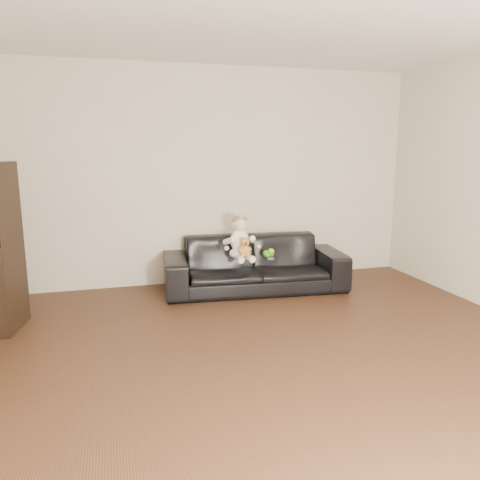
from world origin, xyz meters
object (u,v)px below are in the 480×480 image
object	(u,v)px
sofa	(254,264)
teddy_bear	(245,247)
baby	(240,240)
toy_rattle	(271,255)
toy_blue_disc	(271,259)
toy_green	(267,254)

from	to	relation	value
sofa	teddy_bear	size ratio (longest dim) A/B	9.38
sofa	baby	bearing A→B (deg)	-145.94
toy_rattle	toy_blue_disc	bearing A→B (deg)	-111.40
sofa	teddy_bear	world-z (taller)	teddy_bear
teddy_bear	toy_green	world-z (taller)	teddy_bear
toy_green	toy_rattle	distance (m)	0.05
sofa	toy_green	bearing A→B (deg)	-37.26
baby	toy_rattle	distance (m)	0.41
baby	toy_blue_disc	bearing A→B (deg)	-19.92
teddy_bear	baby	bearing A→B (deg)	78.01
teddy_bear	toy_green	bearing A→B (deg)	10.86
baby	toy_blue_disc	world-z (taller)	baby
toy_green	sofa	bearing A→B (deg)	137.91
toy_green	toy_blue_disc	world-z (taller)	toy_green
teddy_bear	toy_blue_disc	bearing A→B (deg)	-5.37
sofa	toy_rattle	size ratio (longest dim) A/B	32.59
sofa	toy_green	distance (m)	0.21
toy_blue_disc	teddy_bear	bearing A→B (deg)	-169.61
sofa	toy_green	xyz separation A→B (m)	(0.12, -0.11, 0.14)
baby	toy_green	bearing A→B (deg)	-3.51
teddy_bear	toy_green	size ratio (longest dim) A/B	1.80
sofa	toy_rattle	bearing A→B (deg)	-31.12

